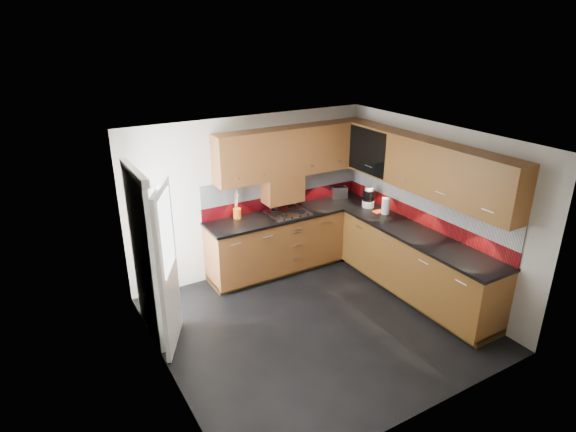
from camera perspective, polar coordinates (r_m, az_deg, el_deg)
room at (r=5.64m, az=3.63°, el=-0.02°), size 4.00×3.80×2.64m
base_cabinets at (r=7.18m, az=7.33°, el=-4.40°), size 2.70×3.20×0.95m
countertop at (r=6.97m, az=7.50°, el=-0.92°), size 2.72×3.22×0.04m
backsplash at (r=7.15m, az=7.94°, el=2.18°), size 2.70×3.20×0.54m
upper_cabinets at (r=6.83m, az=8.67°, el=6.71°), size 2.50×3.20×0.72m
extractor_hood at (r=7.25m, az=-0.65°, el=3.23°), size 0.60×0.33×0.40m
glass_cabinet at (r=7.33m, az=10.24°, el=7.88°), size 0.32×0.80×0.66m
back_door at (r=5.81m, az=-15.61°, el=-5.24°), size 0.42×1.19×2.04m
gas_hob at (r=7.22m, az=0.01°, el=0.43°), size 0.59×0.52×0.05m
utensil_pot at (r=7.06m, az=-6.06°, el=0.48°), size 0.12×0.12×0.42m
toaster at (r=7.90m, az=6.08°, el=2.80°), size 0.29×0.23×0.18m
food_processor at (r=7.54m, az=9.51°, el=2.10°), size 0.19×0.19×0.31m
paper_towel at (r=7.32m, az=11.50°, el=1.16°), size 0.15×0.15×0.24m
orange_cloth at (r=7.40m, az=10.69°, el=0.50°), size 0.15×0.13×0.02m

